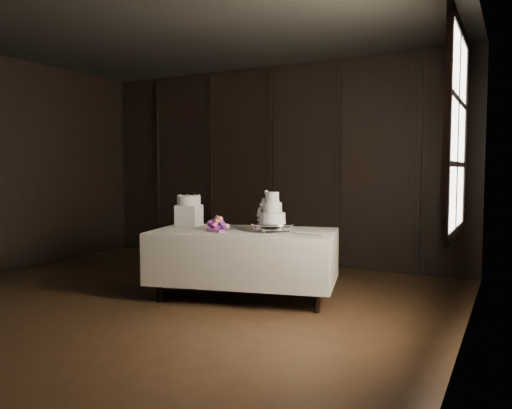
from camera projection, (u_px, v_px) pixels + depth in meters
The scene contains 9 objects.
room at pixel (106, 162), 4.59m from camera, with size 6.08×7.08×3.08m.
window at pixel (458, 132), 3.65m from camera, with size 0.06×1.16×1.56m, color black.
display_table at pixel (244, 261), 5.52m from camera, with size 2.18×1.49×0.76m.
cake_stand at pixel (272, 227), 5.42m from camera, with size 0.48×0.48×0.09m, color silver.
wedding_cake at pixel (270, 211), 5.40m from camera, with size 0.31×0.28×0.34m.
bouquet at pixel (218, 224), 5.47m from camera, with size 0.30×0.40×0.19m, color #B24646, non-canonical shape.
box_pedestal at pixel (189, 216), 5.90m from camera, with size 0.26×0.26×0.25m, color white.
small_cake at pixel (189, 200), 5.89m from camera, with size 0.28×0.28×0.11m, color white.
cake_knife at pixel (303, 234), 5.13m from camera, with size 0.37×0.02×0.01m, color silver.
Camera 1 is at (3.36, -3.44, 1.43)m, focal length 35.00 mm.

